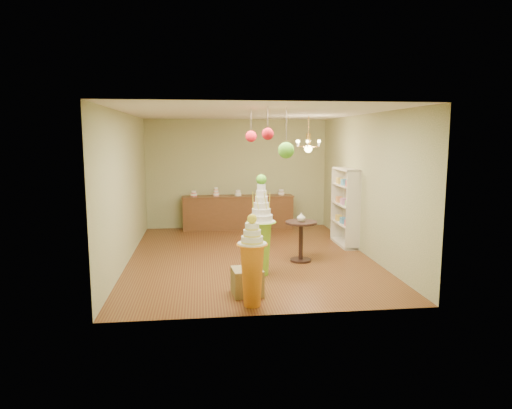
{
  "coord_description": "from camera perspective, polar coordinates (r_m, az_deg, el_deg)",
  "views": [
    {
      "loc": [
        -1.0,
        -9.39,
        2.52
      ],
      "look_at": [
        0.14,
        0.0,
        1.11
      ],
      "focal_mm": 32.0,
      "sensor_mm": 36.0,
      "label": 1
    }
  ],
  "objects": [
    {
      "name": "pedestal_green",
      "position": [
        8.34,
        0.66,
        -3.88
      ],
      "size": [
        0.55,
        0.55,
        1.86
      ],
      "rotation": [
        0.0,
        0.0,
        -0.09
      ],
      "color": "#89CA2C",
      "rests_on": "floor"
    },
    {
      "name": "chandelier",
      "position": [
        10.66,
        6.56,
        7.22
      ],
      "size": [
        0.76,
        0.76,
        0.85
      ],
      "rotation": [
        0.0,
        0.0,
        0.22
      ],
      "color": "#BF8F43",
      "rests_on": "ceiling"
    },
    {
      "name": "wall_back",
      "position": [
        12.72,
        -2.39,
        3.85
      ],
      "size": [
        5.0,
        0.04,
        3.0
      ],
      "primitive_type": "cube",
      "color": "tan",
      "rests_on": "ground"
    },
    {
      "name": "vase",
      "position": [
        9.25,
        5.67,
        -1.58
      ],
      "size": [
        0.2,
        0.2,
        0.18
      ],
      "primitive_type": "imported",
      "rotation": [
        0.0,
        0.0,
        0.15
      ],
      "color": "beige",
      "rests_on": "round_table"
    },
    {
      "name": "ceiling",
      "position": [
        9.46,
        -0.85,
        11.36
      ],
      "size": [
        6.5,
        6.5,
        0.0
      ],
      "primitive_type": "plane",
      "rotation": [
        3.14,
        0.0,
        0.0
      ],
      "color": "silver",
      "rests_on": "ground"
    },
    {
      "name": "pom_red_left",
      "position": [
        7.77,
        -0.62,
        8.52
      ],
      "size": [
        0.19,
        0.19,
        0.57
      ],
      "color": "#40362E",
      "rests_on": "ceiling"
    },
    {
      "name": "wall_front",
      "position": [
        6.31,
        2.29,
        -0.88
      ],
      "size": [
        5.0,
        0.04,
        3.0
      ],
      "primitive_type": "cube",
      "color": "tan",
      "rests_on": "ground"
    },
    {
      "name": "burlap_riser",
      "position": [
        7.45,
        -1.11,
        -9.61
      ],
      "size": [
        0.51,
        0.51,
        0.43
      ],
      "primitive_type": "cube",
      "rotation": [
        0.0,
        0.0,
        0.09
      ],
      "color": "#8F7E4E",
      "rests_on": "floor"
    },
    {
      "name": "shelving_unit",
      "position": [
        10.85,
        11.09,
        -0.29
      ],
      "size": [
        0.33,
        1.2,
        1.8
      ],
      "color": "beige",
      "rests_on": "floor"
    },
    {
      "name": "pedestal_orange",
      "position": [
        6.86,
        -0.49,
        -7.88
      ],
      "size": [
        0.51,
        0.51,
        1.4
      ],
      "rotation": [
        0.0,
        0.0,
        -0.21
      ],
      "color": "orange",
      "rests_on": "floor"
    },
    {
      "name": "wall_right",
      "position": [
        10.07,
        13.47,
        2.41
      ],
      "size": [
        0.04,
        6.5,
        3.0
      ],
      "primitive_type": "cube",
      "color": "tan",
      "rests_on": "ground"
    },
    {
      "name": "round_table",
      "position": [
        9.33,
        5.64,
        -3.89
      ],
      "size": [
        0.72,
        0.72,
        0.83
      ],
      "rotation": [
        0.0,
        0.0,
        -0.13
      ],
      "color": "black",
      "rests_on": "floor"
    },
    {
      "name": "pom_green_mid",
      "position": [
        7.53,
        3.79,
        6.78
      ],
      "size": [
        0.27,
        0.27,
        0.83
      ],
      "color": "#40362E",
      "rests_on": "ceiling"
    },
    {
      "name": "sideboard",
      "position": [
        12.57,
        -2.26,
        -0.9
      ],
      "size": [
        3.04,
        0.54,
        1.16
      ],
      "color": "brown",
      "rests_on": "floor"
    },
    {
      "name": "floor",
      "position": [
        9.78,
        -0.82,
        -6.49
      ],
      "size": [
        6.5,
        6.5,
        0.0
      ],
      "primitive_type": "plane",
      "color": "brown",
      "rests_on": "ground"
    },
    {
      "name": "pom_red_right",
      "position": [
        7.29,
        1.48,
        8.82
      ],
      "size": [
        0.19,
        0.19,
        0.53
      ],
      "color": "#40362E",
      "rests_on": "ceiling"
    },
    {
      "name": "wall_left",
      "position": [
        9.57,
        -15.91,
        2.0
      ],
      "size": [
        0.04,
        6.5,
        3.0
      ],
      "primitive_type": "cube",
      "color": "tan",
      "rests_on": "ground"
    }
  ]
}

